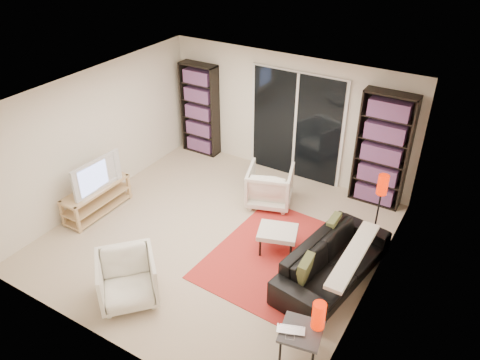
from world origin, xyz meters
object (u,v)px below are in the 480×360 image
tv_stand (97,199)px  side_table (301,333)px  armchair_back (270,186)px  armchair_front (127,279)px  floor_lamp (381,193)px  bookshelf_left (200,109)px  bookshelf_right (382,150)px  sofa (333,262)px  ottoman (278,233)px

tv_stand → side_table: (4.33, -0.92, 0.09)m
armchair_back → armchair_front: 3.15m
floor_lamp → armchair_back: bearing=178.7°
bookshelf_left → floor_lamp: (4.18, -1.08, -0.08)m
bookshelf_right → side_table: size_ratio=3.67×
side_table → floor_lamp: bearing=88.1°
bookshelf_right → side_table: 3.83m
bookshelf_right → tv_stand: (-4.09, -2.84, -0.79)m
floor_lamp → bookshelf_right: bearing=106.8°
side_table → floor_lamp: (0.09, 2.68, 0.54)m
armchair_front → side_table: bearing=-38.0°
tv_stand → armchair_back: armchair_back is taller
tv_stand → sofa: (4.18, 0.53, 0.04)m
sofa → side_table: size_ratio=3.66×
floor_lamp → side_table: bearing=-91.9°
bookshelf_right → armchair_back: bearing=-147.4°
bookshelf_left → floor_lamp: bookshelf_left is taller
tv_stand → sofa: bearing=7.2°
armchair_back → floor_lamp: (1.95, -0.04, 0.53)m
sofa → armchair_front: size_ratio=2.66×
ottoman → floor_lamp: floor_lamp is taller
armchair_back → tv_stand: bearing=17.5°
sofa → armchair_back: 2.13m
armchair_back → bookshelf_left: bearing=-43.5°
bookshelf_left → ottoman: bookshelf_left is taller
bookshelf_left → bookshelf_right: size_ratio=0.93×
bookshelf_left → bookshelf_right: 3.85m
bookshelf_right → armchair_front: bearing=-117.8°
bookshelf_left → ottoman: 3.72m
armchair_back → side_table: bearing=105.8°
armchair_front → floor_lamp: size_ratio=0.66×
bookshelf_right → armchair_back: (-1.62, -1.04, -0.69)m
sofa → side_table: (0.15, -1.45, 0.05)m
sofa → ottoman: 0.99m
bookshelf_right → tv_stand: 5.04m
bookshelf_right → ottoman: 2.44m
side_table → floor_lamp: size_ratio=0.48×
side_table → armchair_front: bearing=-171.1°
side_table → armchair_back: bearing=124.3°
bookshelf_left → tv_stand: 2.94m
tv_stand → side_table: 4.43m
armchair_back → ottoman: 1.34m
side_table → floor_lamp: 2.73m
bookshelf_right → floor_lamp: 1.14m
ottoman → side_table: 1.95m
sofa → side_table: 1.46m
armchair_front → ottoman: size_ratio=1.10×
tv_stand → floor_lamp: floor_lamp is taller
armchair_back → ottoman: armchair_back is taller
armchair_front → armchair_back: bearing=32.9°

